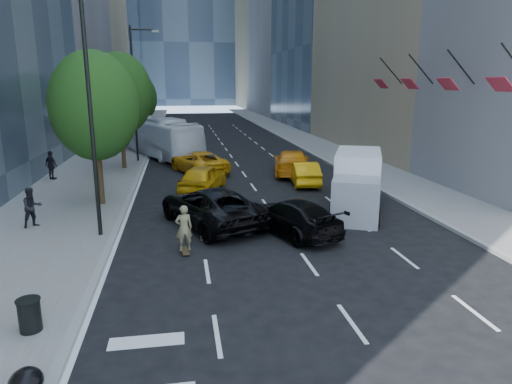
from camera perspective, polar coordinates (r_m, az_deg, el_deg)
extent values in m
plane|color=black|center=(15.73, 3.10, -9.23)|extent=(160.00, 160.00, 0.00)
cube|color=slate|center=(44.92, -16.88, 5.28)|extent=(6.00, 120.00, 0.15)
cube|color=slate|center=(46.47, 7.15, 6.02)|extent=(4.00, 120.00, 0.15)
cube|color=#847A5C|center=(116.49, 3.40, 22.88)|extent=(20.00, 24.00, 50.00)
cylinder|color=black|center=(18.46, -20.03, 9.85)|extent=(0.16, 0.16, 10.00)
cylinder|color=black|center=(36.30, -15.00, 11.63)|extent=(0.16, 0.16, 10.00)
cylinder|color=black|center=(36.42, -13.98, 19.11)|extent=(1.80, 0.12, 0.12)
cube|color=#99998C|center=(36.36, -12.48, 19.04)|extent=(0.50, 0.22, 0.15)
cylinder|color=#302513|center=(23.88, -18.94, 2.30)|extent=(0.30, 0.30, 3.15)
ellipsoid|color=#143E11|center=(23.51, -19.55, 10.10)|extent=(4.20, 4.20, 5.25)
cylinder|color=#302513|center=(33.65, -16.30, 5.76)|extent=(0.30, 0.30, 3.38)
ellipsoid|color=#143E11|center=(33.39, -16.70, 11.70)|extent=(4.50, 4.50, 5.62)
cylinder|color=#302513|center=(46.53, -14.49, 7.61)|extent=(0.30, 0.30, 2.93)
ellipsoid|color=#143E11|center=(46.34, -14.72, 11.33)|extent=(3.90, 3.90, 4.88)
cylinder|color=black|center=(54.34, -13.03, 9.69)|extent=(0.14, 0.14, 5.20)
imported|color=black|center=(54.26, -13.12, 11.38)|extent=(2.48, 0.53, 1.00)
cube|color=#B4293D|center=(22.74, 28.24, 11.78)|extent=(0.64, 1.30, 0.64)
cylinder|color=black|center=(26.41, 24.24, 14.07)|extent=(1.75, 0.08, 1.75)
cube|color=#B4293D|center=(26.05, 22.84, 12.34)|extent=(0.64, 1.30, 0.64)
cylinder|color=black|center=(29.84, 19.93, 14.24)|extent=(1.75, 0.08, 1.75)
cube|color=#B4293D|center=(29.52, 18.66, 12.70)|extent=(0.64, 1.30, 0.64)
cylinder|color=black|center=(33.40, 16.51, 14.33)|extent=(1.75, 0.08, 1.75)
cube|color=#B4293D|center=(33.12, 15.37, 12.94)|extent=(0.64, 1.30, 0.64)
imported|color=olive|center=(16.72, -8.99, -4.86)|extent=(0.67, 0.49, 1.70)
imported|color=black|center=(19.89, -5.65, -1.84)|extent=(4.92, 6.57, 1.66)
imported|color=black|center=(18.78, 4.52, -3.10)|extent=(3.81, 5.31, 1.43)
imported|color=#CE970A|center=(26.21, -6.64, 1.78)|extent=(3.30, 4.92, 1.56)
imported|color=#FFB50D|center=(28.01, 6.05, 2.40)|extent=(1.98, 4.41, 1.40)
imported|color=orange|center=(31.64, -7.17, 3.75)|extent=(4.32, 5.96, 1.51)
imported|color=orange|center=(31.01, 4.50, 3.73)|extent=(3.41, 5.98, 1.63)
imported|color=white|center=(39.23, -11.83, 6.72)|extent=(7.08, 11.68, 3.22)
cube|color=white|center=(23.16, 12.59, 2.10)|extent=(3.51, 4.52, 2.36)
cube|color=gray|center=(20.40, 12.29, -1.18)|extent=(2.54, 2.40, 2.01)
cylinder|color=black|center=(20.25, 9.59, -2.84)|extent=(0.62, 0.92, 0.87)
cylinder|color=black|center=(20.22, 14.79, -3.13)|extent=(0.62, 0.92, 0.87)
cylinder|color=black|center=(24.81, 10.41, 0.17)|extent=(0.62, 0.92, 0.87)
cylinder|color=black|center=(24.78, 14.64, -0.07)|extent=(0.62, 0.92, 0.87)
imported|color=black|center=(21.23, -26.21, -1.74)|extent=(1.04, 1.01, 1.69)
imported|color=black|center=(31.20, -24.22, 3.07)|extent=(1.09, 1.02, 1.80)
cylinder|color=black|center=(12.77, -26.43, -13.67)|extent=(0.53, 0.53, 0.79)
ellipsoid|color=black|center=(10.56, -26.82, -20.48)|extent=(0.65, 0.71, 0.55)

